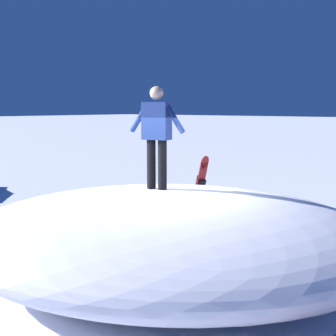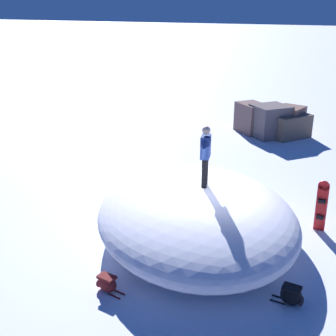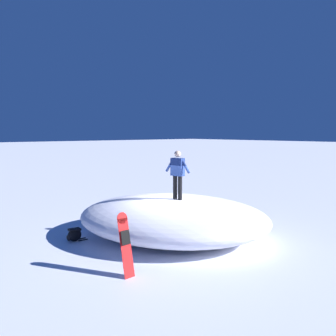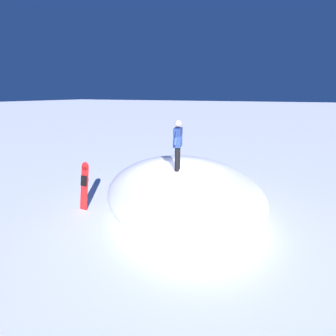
{
  "view_description": "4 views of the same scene",
  "coord_description": "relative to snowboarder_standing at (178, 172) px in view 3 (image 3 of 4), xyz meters",
  "views": [
    {
      "loc": [
        5.3,
        4.42,
        2.65
      ],
      "look_at": [
        0.23,
        0.19,
        1.75
      ],
      "focal_mm": 47.38,
      "sensor_mm": 36.0,
      "label": 1
    },
    {
      "loc": [
        -3.2,
        9.85,
        5.84
      ],
      "look_at": [
        0.78,
        0.74,
        2.08
      ],
      "focal_mm": 46.94,
      "sensor_mm": 36.0,
      "label": 2
    },
    {
      "loc": [
        -7.17,
        -8.13,
        3.57
      ],
      "look_at": [
        0.51,
        0.8,
        2.31
      ],
      "focal_mm": 35.8,
      "sensor_mm": 36.0,
      "label": 3
    },
    {
      "loc": [
        2.68,
        -6.6,
        3.73
      ],
      "look_at": [
        -0.14,
        -0.29,
        1.46
      ],
      "focal_mm": 24.18,
      "sensor_mm": 36.0,
      "label": 4
    }
  ],
  "objects": [
    {
      "name": "snowboarder_standing",
      "position": [
        0.0,
        0.0,
        0.0
      ],
      "size": [
        0.3,
        0.98,
        1.6
      ],
      "color": "black",
      "rests_on": "snow_mound"
    },
    {
      "name": "ground",
      "position": [
        -0.12,
        0.13,
        -2.29
      ],
      "size": [
        240.0,
        240.0,
        0.0
      ],
      "primitive_type": "plane",
      "color": "white"
    },
    {
      "name": "snowboard_primary_upright",
      "position": [
        -2.85,
        -1.21,
        -1.47
      ],
      "size": [
        0.29,
        0.36,
        1.59
      ],
      "color": "red",
      "rests_on": "ground"
    },
    {
      "name": "snow_mound",
      "position": [
        0.09,
        0.34,
        -1.6
      ],
      "size": [
        7.67,
        8.17,
        1.38
      ],
      "primitive_type": "ellipsoid",
      "rotation": [
        0.0,
        0.0,
        2.1
      ],
      "color": "white",
      "rests_on": "ground"
    },
    {
      "name": "backpack_near",
      "position": [
        1.05,
        3.24,
        -2.09
      ],
      "size": [
        0.71,
        0.36,
        0.38
      ],
      "color": "maroon",
      "rests_on": "ground"
    },
    {
      "name": "backpack_far",
      "position": [
        -2.66,
        2.12,
        -2.07
      ],
      "size": [
        0.69,
        0.36,
        0.43
      ],
      "color": "black",
      "rests_on": "ground"
    }
  ]
}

